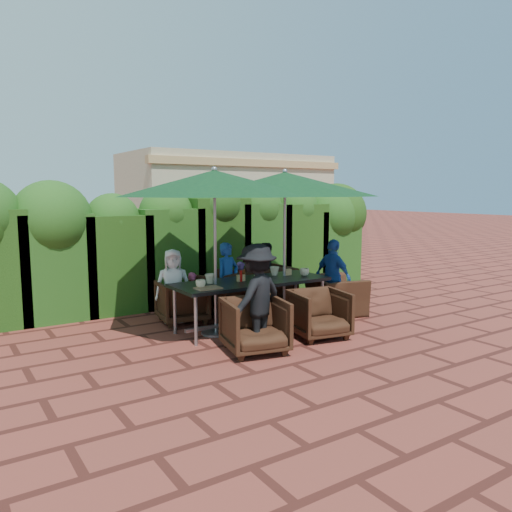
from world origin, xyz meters
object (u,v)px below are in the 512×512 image
umbrella_left (214,184)px  chair_far_left (182,299)px  chair_far_right (267,285)px  chair_far_mid (222,291)px  chair_end_right (335,289)px  chair_near_left (255,323)px  chair_near_right (319,312)px  dining_table (251,285)px  umbrella_right (285,185)px

umbrella_left → chair_far_left: size_ratio=3.87×
chair_far_left → chair_far_right: size_ratio=0.88×
chair_far_left → chair_far_mid: chair_far_mid is taller
chair_far_right → chair_end_right: (0.77, -0.97, -0.00)m
chair_far_mid → chair_far_right: size_ratio=0.96×
chair_far_right → chair_near_left: chair_far_right is taller
chair_far_left → chair_far_mid: bearing=-165.0°
chair_near_right → chair_far_right: bearing=89.4°
chair_end_right → chair_far_mid: bearing=73.0°
umbrella_left → chair_far_right: size_ratio=3.42×
chair_near_right → chair_end_right: size_ratio=0.79×
chair_near_left → chair_end_right: size_ratio=0.82×
chair_far_mid → chair_far_right: 0.92m
dining_table → chair_end_right: (1.73, 0.02, -0.25)m
chair_far_right → chair_end_right: 1.24m
chair_near_left → chair_end_right: chair_end_right is taller
umbrella_left → umbrella_right: same height
chair_far_left → chair_end_right: 2.64m
chair_far_right → chair_end_right: size_ratio=0.88×
umbrella_left → chair_far_mid: 2.16m
dining_table → chair_far_right: bearing=45.8°
chair_far_right → dining_table: bearing=46.8°
umbrella_right → chair_far_mid: bearing=122.5°
dining_table → chair_far_mid: bearing=87.4°
dining_table → chair_far_right: 1.40m
umbrella_right → chair_near_right: bearing=-96.2°
chair_far_mid → dining_table: bearing=65.3°
chair_far_left → chair_far_mid: 0.80m
dining_table → umbrella_right: size_ratio=0.84×
umbrella_left → chair_near_right: umbrella_left is taller
chair_far_left → umbrella_right: bearing=156.4°
umbrella_left → chair_far_right: 2.57m
dining_table → chair_near_left: size_ratio=3.10×
chair_near_left → chair_near_right: (1.15, 0.06, -0.01)m
chair_far_right → chair_near_left: size_ratio=1.08×
umbrella_right → chair_far_right: 2.04m
chair_far_mid → chair_far_right: (0.92, -0.02, 0.02)m
umbrella_left → chair_near_right: 2.39m
umbrella_right → chair_far_right: (0.30, 0.94, -1.79)m
dining_table → chair_far_left: bearing=129.5°
umbrella_right → chair_far_right: size_ratio=3.41×
chair_far_left → dining_table: bearing=137.3°
chair_far_left → chair_far_right: (1.71, 0.08, 0.05)m
chair_far_mid → chair_end_right: chair_end_right is taller
chair_far_right → chair_far_mid: bearing=-0.4°
chair_near_right → umbrella_right: bearing=95.2°
umbrella_right → chair_far_left: umbrella_right is taller
umbrella_right → chair_near_right: (-0.11, -1.01, -1.83)m
chair_far_left → chair_near_left: size_ratio=0.95×
chair_far_left → chair_near_right: 2.28m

